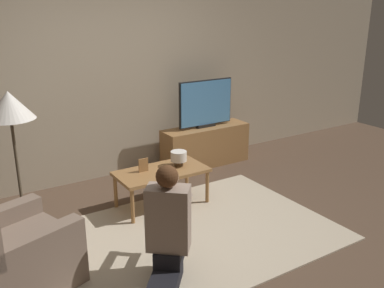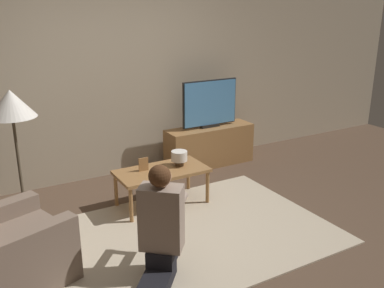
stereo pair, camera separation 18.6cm
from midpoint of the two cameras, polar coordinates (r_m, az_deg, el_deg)
name	(u,v)px [view 2 (the right image)]	position (r m, az deg, el deg)	size (l,w,h in m)	color
ground_plane	(188,236)	(4.26, 0.69, -12.16)	(10.00, 10.00, 0.00)	brown
wall_back	(112,76)	(5.50, -9.68, 8.95)	(10.00, 0.06, 2.60)	tan
rug	(188,235)	(4.26, 0.69, -12.07)	(2.77, 1.91, 0.02)	#BCAD93
tv_stand	(209,146)	(5.96, 3.23, -0.27)	(1.25, 0.37, 0.55)	olive
tv	(210,104)	(5.81, 3.32, 5.40)	(0.83, 0.08, 0.65)	black
coffee_table	(162,173)	(4.71, -2.93, -3.94)	(1.00, 0.52, 0.43)	olive
floor_lamp	(12,109)	(4.50, -21.84, 4.36)	(0.47, 0.47, 1.37)	#4C4233
armchair	(5,253)	(3.70, -22.29, -13.28)	(1.00, 0.95, 0.94)	#7A6656
person_kneeling	(161,225)	(3.45, -2.59, -10.71)	(0.70, 0.76, 0.97)	black
picture_frame	(143,164)	(4.65, -5.35, -2.72)	(0.11, 0.01, 0.15)	olive
table_lamp	(179,157)	(4.77, -0.59, -1.74)	(0.18, 0.18, 0.17)	#4C3823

